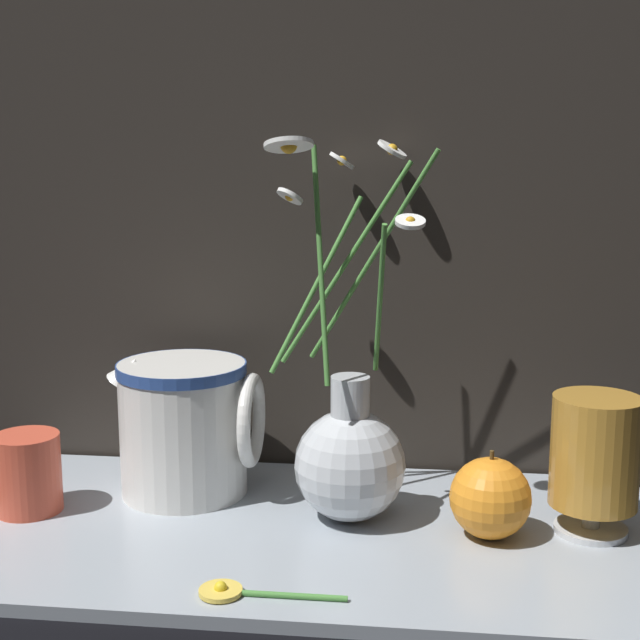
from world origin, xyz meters
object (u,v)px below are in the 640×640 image
vase_with_flowers (349,452)px  tea_glass (595,455)px  orange_fruit (491,499)px  yellow_mug (25,473)px  ceramic_pitcher (186,422)px

vase_with_flowers → tea_glass: 0.23m
orange_fruit → tea_glass: bearing=14.1°
vase_with_flowers → tea_glass: size_ratio=2.78×
yellow_mug → tea_glass: 0.56m
yellow_mug → ceramic_pitcher: 0.17m
yellow_mug → tea_glass: tea_glass is taller
ceramic_pitcher → yellow_mug: bearing=-155.2°
orange_fruit → vase_with_flowers: bearing=166.2°
yellow_mug → vase_with_flowers: bearing=3.7°
ceramic_pitcher → tea_glass: ceramic_pitcher is taller
orange_fruit → yellow_mug: bearing=178.5°
vase_with_flowers → yellow_mug: 0.33m
ceramic_pitcher → tea_glass: (0.41, -0.06, 0.00)m
vase_with_flowers → yellow_mug: (-0.32, -0.02, -0.03)m
yellow_mug → ceramic_pitcher: ceramic_pitcher is taller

